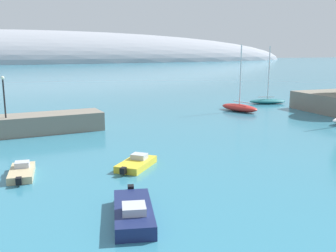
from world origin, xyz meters
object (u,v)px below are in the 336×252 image
Objects in this scene: motorboat_yellow_alongside_breakwater at (136,163)px; harbor_lamp_post at (4,92)px; sailboat_red_mid_mooring at (239,107)px; motorboat_navy_foreground at (133,212)px; sailboat_teal_outer_mooring at (267,101)px; motorboat_sand_outer at (22,172)px.

motorboat_yellow_alongside_breakwater is 17.61m from harbor_lamp_post.
sailboat_red_mid_mooring reaches higher than harbor_lamp_post.
motorboat_yellow_alongside_breakwater is 0.97× the size of harbor_lamp_post.
motorboat_navy_foreground is 1.41× the size of motorboat_yellow_alongside_breakwater.
motorboat_navy_foreground is 1.36× the size of harbor_lamp_post.
motorboat_navy_foreground is (-31.84, -34.26, -0.09)m from sailboat_teal_outer_mooring.
motorboat_navy_foreground is 1.33× the size of motorboat_sand_outer.
sailboat_red_mid_mooring is 31.29m from harbor_lamp_post.
sailboat_red_mid_mooring is at bearing -51.17° from motorboat_sand_outer.
harbor_lamp_post is at bearing -147.62° from sailboat_teal_outer_mooring.
motorboat_yellow_alongside_breakwater is at bearing 114.49° from sailboat_red_mid_mooring.
motorboat_navy_foreground is at bearing -155.68° from motorboat_yellow_alongside_breakwater.
motorboat_sand_outer is (-5.47, 9.48, -0.10)m from motorboat_navy_foreground.
motorboat_yellow_alongside_breakwater is (-20.96, -20.41, -0.29)m from sailboat_red_mid_mooring.
motorboat_navy_foreground is 24.27m from harbor_lamp_post.
sailboat_red_mid_mooring reaches higher than motorboat_navy_foreground.
sailboat_teal_outer_mooring is (8.28, 5.17, -0.10)m from sailboat_red_mid_mooring.
harbor_lamp_post is (-9.46, 14.23, 4.25)m from motorboat_yellow_alongside_breakwater.
motorboat_sand_outer is at bearing -137.72° from motorboat_navy_foreground.
motorboat_yellow_alongside_breakwater is at bearing -122.78° from sailboat_teal_outer_mooring.
motorboat_navy_foreground is at bearing -145.20° from motorboat_sand_outer.
sailboat_teal_outer_mooring reaches higher than motorboat_navy_foreground.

